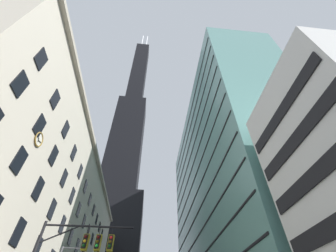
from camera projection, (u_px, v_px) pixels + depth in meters
The scene contains 3 objects.
station_building at pixel (29, 229), 35.97m from camera, with size 16.78×64.81×28.92m.
dark_skyscraper at pixel (123, 165), 108.55m from camera, with size 23.98×23.98×218.33m.
glass_office_midrise at pixel (224, 191), 51.20m from camera, with size 14.99×55.09×52.56m.
Camera 1 is at (0.27, -13.51, 1.54)m, focal length 23.00 mm.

